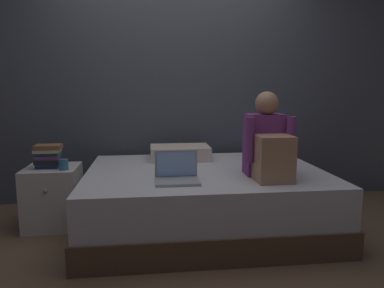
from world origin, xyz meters
TOP-DOWN VIEW (x-y plane):
  - ground_plane at (0.00, 0.00)m, footprint 8.00×8.00m
  - wall_back at (0.00, 1.20)m, footprint 5.60×0.10m
  - bed at (0.20, 0.30)m, footprint 2.00×1.50m
  - nightstand at (-1.10, 0.49)m, footprint 0.44×0.46m
  - person_sitting at (0.64, -0.01)m, footprint 0.39×0.44m
  - laptop at (-0.07, -0.07)m, footprint 0.32×0.23m
  - pillow at (0.03, 0.75)m, footprint 0.56×0.36m
  - book_stack at (-1.11, 0.47)m, footprint 0.22×0.15m
  - mug at (-0.97, 0.37)m, footprint 0.08×0.08m

SIDE VIEW (x-z plane):
  - ground_plane at x=0.00m, z-range 0.00..0.00m
  - bed at x=0.20m, z-range 0.00..0.51m
  - nightstand at x=-1.10m, z-range 0.00..0.52m
  - laptop at x=-0.07m, z-range 0.46..0.68m
  - mug at x=-0.97m, z-range 0.52..0.61m
  - pillow at x=0.03m, z-range 0.51..0.64m
  - book_stack at x=-1.11m, z-range 0.53..0.73m
  - person_sitting at x=0.64m, z-range 0.44..1.09m
  - wall_back at x=0.00m, z-range 0.00..2.70m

